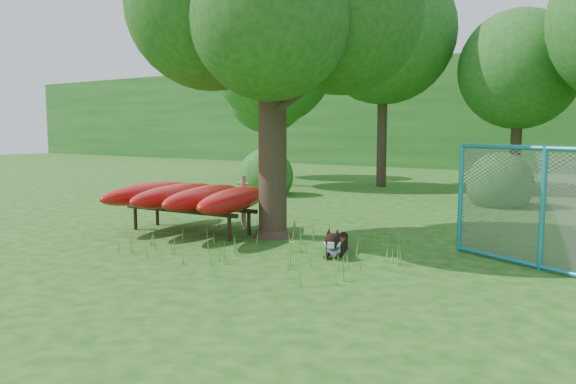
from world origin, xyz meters
The scene contains 13 objects.
ground centered at (0.00, 0.00, 0.00)m, with size 80.00×80.00×0.00m, color #18490E.
wooden_post centered at (-1.76, 2.34, 0.60)m, with size 0.30×0.10×1.13m.
kayak_rack centered at (-2.25, 1.19, 0.76)m, with size 3.48×3.09×0.99m.
husky_dog centered at (1.28, 1.06, 0.18)m, with size 0.58×1.12×0.51m.
fence_section centered at (4.35, 1.92, 0.95)m, with size 2.99×1.40×3.16m.
wildflower_clump centered at (0.54, 0.81, 0.16)m, with size 0.09×0.08×0.20m.
bg_tree_a centered at (-6.50, 10.00, 4.48)m, with size 4.40×4.40×6.70m.
bg_tree_b centered at (-3.00, 12.00, 5.61)m, with size 5.20×5.20×8.22m.
bg_tree_c centered at (1.50, 13.00, 4.11)m, with size 4.00×4.00×6.12m.
bg_tree_f centered at (-9.00, 13.00, 3.73)m, with size 3.60×3.60×5.55m.
shrub_left centered at (-5.00, 7.50, 0.00)m, with size 1.80×1.80×1.80m, color #1C561C.
shrub_mid centered at (2.00, 9.00, 0.00)m, with size 1.80×1.80×1.80m, color #1C561C.
wooded_hillside centered at (0.00, 28.00, 3.00)m, with size 80.00×12.00×6.00m, color #1C561C.
Camera 1 is at (5.92, -7.14, 2.14)m, focal length 35.00 mm.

